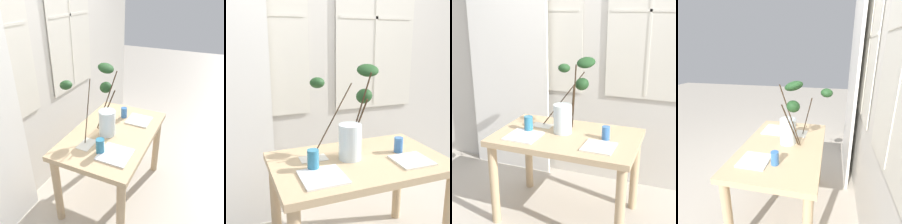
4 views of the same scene
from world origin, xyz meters
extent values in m
plane|color=#B7AD9E|center=(0.00, 0.00, 0.00)|extent=(14.00, 14.00, 0.00)
cube|color=beige|center=(0.00, 0.83, 1.52)|extent=(4.27, 0.12, 3.05)
cube|color=silver|center=(-0.52, 0.76, 1.75)|extent=(0.72, 0.01, 1.57)
cube|color=silver|center=(-0.52, 0.75, 1.75)|extent=(0.79, 0.01, 1.64)
cube|color=silver|center=(-0.52, 0.75, 1.75)|extent=(0.02, 0.01, 1.57)
cube|color=silver|center=(-0.52, 0.75, 1.75)|extent=(0.72, 0.01, 0.02)
cube|color=silver|center=(0.52, 0.76, 1.75)|extent=(0.72, 0.01, 1.57)
cube|color=silver|center=(0.52, 0.75, 1.75)|extent=(0.79, 0.01, 1.64)
cube|color=silver|center=(0.52, 0.75, 1.75)|extent=(0.02, 0.01, 1.57)
cube|color=silver|center=(0.52, 0.75, 1.75)|extent=(0.72, 0.01, 0.02)
cube|color=white|center=(-0.93, 0.67, 1.21)|extent=(0.93, 0.03, 2.42)
cube|color=tan|center=(0.00, 0.00, 0.74)|extent=(1.18, 0.75, 0.05)
cylinder|color=tan|center=(-0.53, -0.31, 0.36)|extent=(0.07, 0.07, 0.72)
cylinder|color=tan|center=(0.53, -0.31, 0.36)|extent=(0.07, 0.07, 0.72)
cylinder|color=tan|center=(-0.53, 0.31, 0.36)|extent=(0.07, 0.07, 0.72)
cylinder|color=tan|center=(0.53, 0.31, 0.36)|extent=(0.07, 0.07, 0.72)
cylinder|color=silver|center=(-0.05, 0.04, 0.89)|extent=(0.16, 0.16, 0.25)
cylinder|color=silver|center=(-0.05, 0.04, 0.81)|extent=(0.14, 0.14, 0.08)
cylinder|color=#382819|center=(0.02, 0.08, 0.98)|extent=(0.09, 0.15, 0.41)
ellipsoid|color=#1E421E|center=(0.09, 0.12, 1.18)|extent=(0.18, 0.16, 0.15)
cylinder|color=#382819|center=(0.03, 0.08, 1.07)|extent=(0.10, 0.18, 0.58)
ellipsoid|color=#1E421E|center=(0.11, 0.13, 1.36)|extent=(0.21, 0.22, 0.13)
cylinder|color=#382819|center=(-0.11, 0.21, 1.01)|extent=(0.35, 0.13, 0.48)
ellipsoid|color=#1E421E|center=(-0.17, 0.38, 1.25)|extent=(0.14, 0.15, 0.09)
cylinder|color=teal|center=(-0.34, -0.04, 0.83)|extent=(0.07, 0.07, 0.13)
cylinder|color=#386BAD|center=(0.32, 0.02, 0.82)|extent=(0.06, 0.06, 0.11)
cube|color=white|center=(-0.32, -0.16, 0.77)|extent=(0.26, 0.26, 0.01)
cube|color=silver|center=(0.32, -0.16, 0.77)|extent=(0.24, 0.24, 0.01)
cube|color=silver|center=(-0.29, 0.13, 0.77)|extent=(0.19, 0.13, 0.00)
camera|label=1|loc=(-1.78, -0.82, 2.02)|focal=38.35mm
camera|label=2|loc=(-0.82, -1.66, 1.56)|focal=46.71mm
camera|label=3|loc=(0.89, -2.36, 1.78)|focal=52.33mm
camera|label=4|loc=(1.56, 0.42, 1.62)|focal=30.40mm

